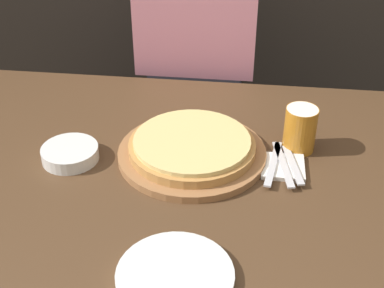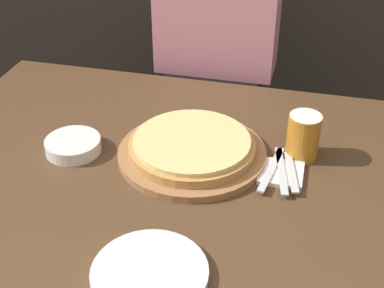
# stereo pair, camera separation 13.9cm
# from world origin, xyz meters

# --- Properties ---
(dining_table) EXTENTS (1.32, 1.06, 0.76)m
(dining_table) POSITION_xyz_m (0.00, 0.00, 0.38)
(dining_table) COLOR #4C331E
(dining_table) RESTS_ON ground_plane
(pizza_on_board) EXTENTS (0.39, 0.39, 0.06)m
(pizza_on_board) POSITION_xyz_m (0.08, 0.09, 0.79)
(pizza_on_board) COLOR #99663D
(pizza_on_board) RESTS_ON dining_table
(beer_glass) EXTENTS (0.09, 0.09, 0.12)m
(beer_glass) POSITION_xyz_m (0.36, 0.16, 0.83)
(beer_glass) COLOR #B7701E
(beer_glass) RESTS_ON dining_table
(dinner_plate) EXTENTS (0.24, 0.24, 0.02)m
(dinner_plate) POSITION_xyz_m (0.10, -0.34, 0.77)
(dinner_plate) COLOR silver
(dinner_plate) RESTS_ON dining_table
(side_bowl) EXTENTS (0.15, 0.15, 0.04)m
(side_bowl) POSITION_xyz_m (-0.24, 0.04, 0.78)
(side_bowl) COLOR silver
(side_bowl) RESTS_ON dining_table
(napkin_stack) EXTENTS (0.11, 0.11, 0.01)m
(napkin_stack) POSITION_xyz_m (0.32, 0.07, 0.77)
(napkin_stack) COLOR white
(napkin_stack) RESTS_ON dining_table
(fork) EXTENTS (0.05, 0.20, 0.00)m
(fork) POSITION_xyz_m (0.29, 0.07, 0.78)
(fork) COLOR silver
(fork) RESTS_ON napkin_stack
(dinner_knife) EXTENTS (0.05, 0.20, 0.00)m
(dinner_knife) POSITION_xyz_m (0.32, 0.07, 0.78)
(dinner_knife) COLOR silver
(dinner_knife) RESTS_ON napkin_stack
(spoon) EXTENTS (0.05, 0.17, 0.00)m
(spoon) POSITION_xyz_m (0.34, 0.07, 0.78)
(spoon) COLOR silver
(spoon) RESTS_ON napkin_stack
(diner_person) EXTENTS (0.41, 0.20, 1.37)m
(diner_person) POSITION_xyz_m (0.02, 0.69, 0.67)
(diner_person) COLOR #33333D
(diner_person) RESTS_ON ground_plane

